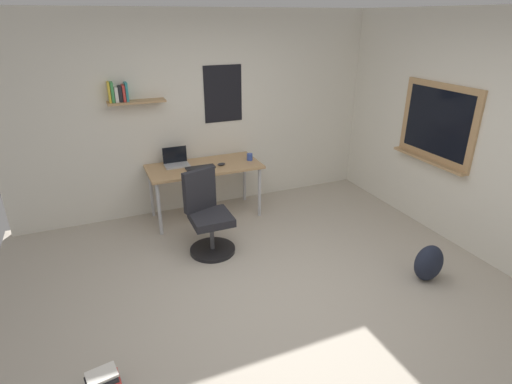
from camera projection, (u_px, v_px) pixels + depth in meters
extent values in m
plane|color=#ADA393|center=(280.00, 302.00, 3.84)|extent=(5.20, 5.20, 0.00)
cube|color=silver|center=(202.00, 114.00, 5.39)|extent=(5.00, 0.10, 2.60)
cube|color=tan|center=(137.00, 102.00, 4.86)|extent=(0.68, 0.20, 0.02)
cube|color=black|center=(223.00, 94.00, 5.34)|extent=(0.52, 0.01, 0.74)
cube|color=gold|center=(109.00, 92.00, 4.73)|extent=(0.02, 0.14, 0.23)
cube|color=#3D934C|center=(112.00, 92.00, 4.74)|extent=(0.03, 0.14, 0.23)
cube|color=silver|center=(116.00, 94.00, 4.77)|extent=(0.04, 0.14, 0.17)
cube|color=black|center=(120.00, 94.00, 4.78)|extent=(0.04, 0.14, 0.18)
cube|color=#C63833|center=(124.00, 93.00, 4.79)|extent=(0.03, 0.14, 0.19)
cube|color=teal|center=(126.00, 92.00, 4.80)|extent=(0.03, 0.14, 0.22)
cube|color=silver|center=(495.00, 142.00, 4.19)|extent=(0.10, 5.00, 2.60)
cube|color=tan|center=(438.00, 122.00, 4.76)|extent=(0.04, 1.10, 0.90)
cube|color=black|center=(437.00, 122.00, 4.75)|extent=(0.01, 0.94, 0.76)
cube|color=tan|center=(428.00, 160.00, 4.93)|extent=(0.12, 1.10, 0.03)
cube|color=tan|center=(204.00, 167.00, 5.23)|extent=(1.45, 0.68, 0.03)
cylinder|color=#B7B7BC|center=(159.00, 209.00, 4.91)|extent=(0.04, 0.04, 0.69)
cylinder|color=#B7B7BC|center=(260.00, 192.00, 5.38)|extent=(0.04, 0.04, 0.69)
cylinder|color=#B7B7BC|center=(152.00, 192.00, 5.37)|extent=(0.04, 0.04, 0.69)
cylinder|color=#B7B7BC|center=(244.00, 178.00, 5.85)|extent=(0.04, 0.04, 0.69)
cylinder|color=black|center=(213.00, 250.00, 4.66)|extent=(0.52, 0.52, 0.04)
cylinder|color=#4C4C51|center=(212.00, 235.00, 4.59)|extent=(0.05, 0.05, 0.34)
cube|color=#232328|center=(211.00, 219.00, 4.50)|extent=(0.44, 0.44, 0.09)
cube|color=#232328|center=(199.00, 190.00, 4.52)|extent=(0.40, 0.20, 0.48)
cube|color=#ADAFB5|center=(177.00, 165.00, 5.21)|extent=(0.31, 0.21, 0.02)
cube|color=black|center=(175.00, 155.00, 5.24)|extent=(0.31, 0.01, 0.21)
cube|color=black|center=(200.00, 168.00, 5.12)|extent=(0.37, 0.13, 0.02)
ellipsoid|color=#262628|center=(221.00, 164.00, 5.22)|extent=(0.10, 0.06, 0.03)
cylinder|color=#334CA5|center=(250.00, 157.00, 5.40)|extent=(0.08, 0.08, 0.09)
ellipsoid|color=#1E2333|center=(429.00, 263.00, 4.10)|extent=(0.32, 0.22, 0.39)
cube|color=teal|center=(104.00, 384.00, 2.93)|extent=(0.21, 0.16, 0.03)
cube|color=#C63833|center=(105.00, 382.00, 2.91)|extent=(0.22, 0.17, 0.03)
cube|color=black|center=(101.00, 380.00, 2.89)|extent=(0.23, 0.19, 0.03)
cube|color=silver|center=(102.00, 375.00, 2.89)|extent=(0.23, 0.18, 0.02)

